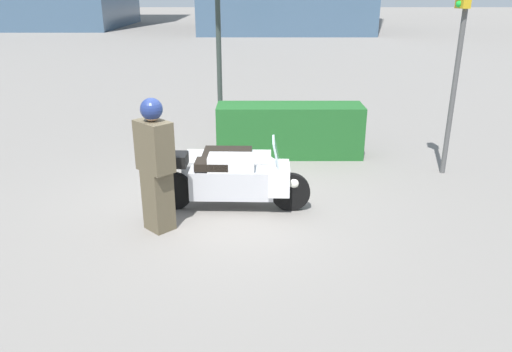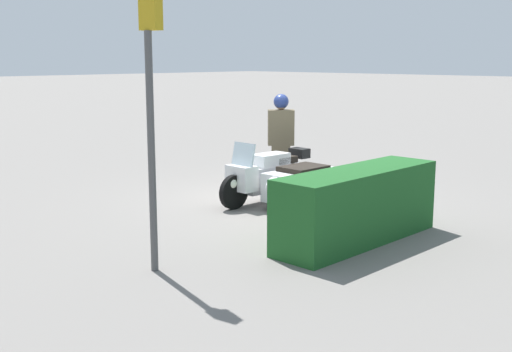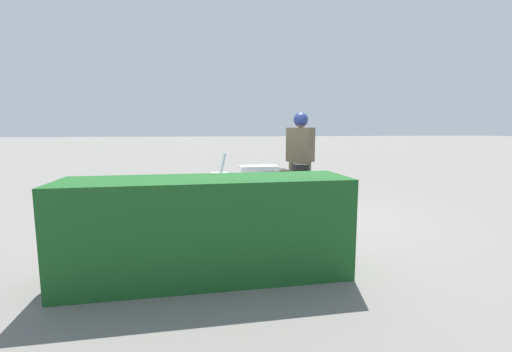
{
  "view_description": "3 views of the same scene",
  "coord_description": "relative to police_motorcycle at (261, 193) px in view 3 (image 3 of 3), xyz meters",
  "views": [
    {
      "loc": [
        0.67,
        -7.18,
        3.25
      ],
      "look_at": [
        0.7,
        -0.19,
        0.59
      ],
      "focal_mm": 35.0,
      "sensor_mm": 36.0,
      "label": 1
    },
    {
      "loc": [
        8.71,
        7.75,
        2.6
      ],
      "look_at": [
        1.05,
        0.27,
        0.62
      ],
      "focal_mm": 45.0,
      "sensor_mm": 36.0,
      "label": 2
    },
    {
      "loc": [
        1.48,
        6.05,
        1.53
      ],
      "look_at": [
        0.33,
        -0.19,
        0.68
      ],
      "focal_mm": 24.0,
      "sensor_mm": 36.0,
      "label": 3
    }
  ],
  "objects": [
    {
      "name": "officer_rider",
      "position": [
        -1.04,
        -1.06,
        0.55
      ],
      "size": [
        0.59,
        0.58,
        1.89
      ],
      "rotation": [
        0.0,
        0.0,
        0.79
      ],
      "color": "brown",
      "rests_on": "ground"
    },
    {
      "name": "police_motorcycle",
      "position": [
        0.0,
        0.0,
        0.0
      ],
      "size": [
        2.41,
        1.35,
        1.14
      ],
      "rotation": [
        0.0,
        0.0,
        -0.03
      ],
      "color": "black",
      "rests_on": "ground"
    },
    {
      "name": "hedge_bush_curbside",
      "position": [
        1.01,
        2.27,
        0.07
      ],
      "size": [
        2.91,
        0.8,
        1.05
      ],
      "primitive_type": "cube",
      "color": "#1E5623",
      "rests_on": "ground"
    },
    {
      "name": "ground_plane",
      "position": [
        -0.33,
        -0.3,
        -0.45
      ],
      "size": [
        160.0,
        160.0,
        0.0
      ],
      "primitive_type": "plane",
      "color": "slate"
    }
  ]
}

